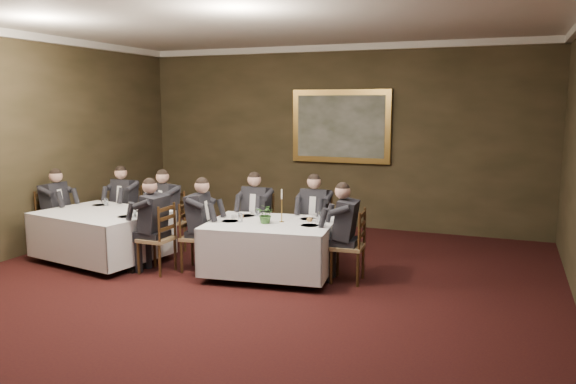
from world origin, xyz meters
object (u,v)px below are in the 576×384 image
Objects in this scene: chair_main_backright at (316,243)px; painting at (341,126)px; chair_main_endleft at (198,251)px; diner_sec_backright at (168,221)px; diner_sec_endright at (156,237)px; chair_main_endright at (348,261)px; candlestick at (282,210)px; chair_sec_backright at (169,234)px; diner_main_endright at (348,245)px; diner_sec_endleft at (55,220)px; chair_sec_endleft at (55,233)px; table_main at (270,244)px; diner_main_backleft at (257,225)px; centerpiece at (266,213)px; diner_main_endleft at (198,236)px; table_second at (102,232)px; chair_sec_endright at (158,253)px; diner_main_backright at (315,228)px; diner_sec_backleft at (126,214)px; chair_main_backleft at (258,239)px; chair_sec_backleft at (127,227)px.

painting is at bearing -81.08° from chair_main_backright.
chair_main_endleft is 1.23m from diner_sec_backright.
chair_main_endright is at bearing -76.48° from diner_sec_endright.
chair_sec_backright is at bearing 166.97° from candlestick.
diner_main_endright reaches higher than candlestick.
chair_sec_endleft is at bearing -90.00° from diner_sec_endleft.
chair_sec_endleft is 4.04m from candlestick.
table_main is at bearing -90.00° from painting.
diner_sec_endleft is (-1.78, -0.62, 0.00)m from diner_sec_backright.
diner_sec_endleft is (-3.26, -0.85, 0.00)m from diner_main_backleft.
diner_main_endright is at bearing 133.10° from chair_main_backright.
centerpiece is at bearing 87.71° from chair_sec_endleft.
chair_main_endleft is at bearing -169.40° from candlestick.
centerpiece is (1.05, 0.06, 0.39)m from diner_main_endleft.
diner_sec_endright reaches higher than chair_main_endleft.
diner_main_endleft is 0.69× the size of painting.
table_second is 3.82m from chair_main_endright.
chair_sec_backright is 1.90m from chair_sec_endleft.
chair_main_endright is 0.74× the size of diner_sec_backright.
diner_sec_endright is 1.64m from centerpiece.
diner_main_backleft is at bearing 9.02° from chair_main_backright.
chair_sec_endright is at bearing 98.92° from chair_main_endright.
chair_main_endright is 0.51× the size of painting.
diner_sec_endright is (0.47, -1.04, 0.23)m from chair_sec_backright.
chair_main_backright is 2.45m from diner_sec_backright.
diner_main_backright reaches higher than chair_sec_endright.
diner_sec_endleft is (-4.93, -0.17, 0.23)m from chair_main_endright.
diner_sec_backright is at bearing 9.17° from diner_main_backright.
diner_sec_backleft is 1.35× the size of chair_sec_endleft.
diner_main_backleft is 3.37m from diner_sec_endleft.
chair_main_backright is 1.81m from diner_main_endleft.
chair_main_endright is at bearing 90.33° from chair_sec_endleft.
table_main is at bearing 170.93° from diner_sec_backleft.
chair_main_backleft is 1.00× the size of chair_main_backright.
diner_main_endleft is 1.31m from candlestick.
diner_main_endright reaches higher than chair_main_backleft.
chair_main_endleft is 0.23m from diner_main_endleft.
diner_main_backright reaches higher than chair_main_backright.
diner_main_backright is 1.11m from chair_main_endright.
chair_sec_endright is at bearing -111.93° from painting.
diner_sec_endright is at bearing 144.94° from chair_sec_backleft.
diner_main_endright is (0.73, -0.79, 0.00)m from diner_main_backright.
chair_main_endright is at bearing 161.34° from diner_main_backleft.
diner_main_backright is at bearing 101.32° from diner_sec_endleft.
diner_sec_endright is at bearing 36.46° from diner_main_backright.
diner_sec_backleft reaches higher than centerpiece.
diner_sec_endleft reaches higher than chair_main_backright.
chair_sec_backright is 2.22m from centerpiece.
painting is (0.57, 2.63, 1.68)m from chair_main_backleft.
diner_main_endleft is at bearing -106.70° from painting.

